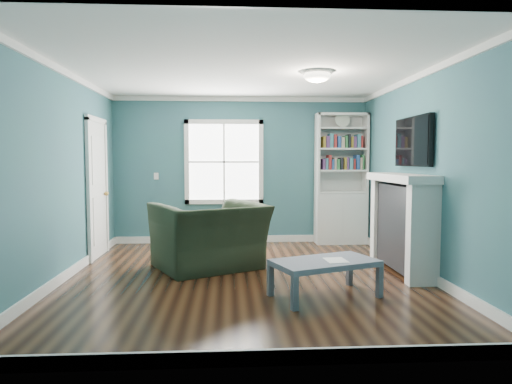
{
  "coord_description": "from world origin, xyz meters",
  "views": [
    {
      "loc": [
        -0.22,
        -5.67,
        1.48
      ],
      "look_at": [
        0.15,
        0.4,
        1.06
      ],
      "focal_mm": 32.0,
      "sensor_mm": 36.0,
      "label": 1
    }
  ],
  "objects": [
    {
      "name": "coffee_table",
      "position": [
        0.82,
        -0.86,
        0.35
      ],
      "size": [
        1.25,
        0.96,
        0.4
      ],
      "rotation": [
        0.0,
        0.0,
        0.36
      ],
      "color": "#4F555F",
      "rests_on": "ground"
    },
    {
      "name": "light_switch",
      "position": [
        -1.5,
        2.48,
        1.2
      ],
      "size": [
        0.08,
        0.01,
        0.12
      ],
      "primitive_type": "cube",
      "color": "white",
      "rests_on": "room_walls"
    },
    {
      "name": "ceiling_fixture",
      "position": [
        0.9,
        0.1,
        2.55
      ],
      "size": [
        0.38,
        0.38,
        0.15
      ],
      "color": "white",
      "rests_on": "room_walls"
    },
    {
      "name": "recliner",
      "position": [
        -0.49,
        0.52,
        0.6
      ],
      "size": [
        1.63,
        1.42,
        1.2
      ],
      "primitive_type": "imported",
      "rotation": [
        0.0,
        0.0,
        -2.67
      ],
      "color": "#1F2D1C",
      "rests_on": "ground"
    },
    {
      "name": "trim",
      "position": [
        0.0,
        0.0,
        1.24
      ],
      "size": [
        4.5,
        5.0,
        2.6
      ],
      "color": "white",
      "rests_on": "ground"
    },
    {
      "name": "bookshelf",
      "position": [
        1.77,
        2.3,
        0.92
      ],
      "size": [
        0.9,
        0.35,
        2.31
      ],
      "color": "silver",
      "rests_on": "ground"
    },
    {
      "name": "window",
      "position": [
        -0.3,
        2.49,
        1.45
      ],
      "size": [
        1.4,
        0.06,
        1.5
      ],
      "color": "white",
      "rests_on": "room_walls"
    },
    {
      "name": "door",
      "position": [
        -2.22,
        1.4,
        1.07
      ],
      "size": [
        0.12,
        0.98,
        2.17
      ],
      "color": "silver",
      "rests_on": "ground"
    },
    {
      "name": "tv",
      "position": [
        2.2,
        0.2,
        1.72
      ],
      "size": [
        0.06,
        1.1,
        0.65
      ],
      "primitive_type": "cube",
      "color": "black",
      "rests_on": "fireplace"
    },
    {
      "name": "fireplace",
      "position": [
        2.08,
        0.2,
        0.64
      ],
      "size": [
        0.44,
        1.58,
        1.3
      ],
      "color": "black",
      "rests_on": "ground"
    },
    {
      "name": "paper_sheet",
      "position": [
        0.93,
        -0.88,
        0.4
      ],
      "size": [
        0.24,
        0.3,
        0.0
      ],
      "primitive_type": "cube",
      "rotation": [
        0.0,
        0.0,
        0.09
      ],
      "color": "white",
      "rests_on": "coffee_table"
    },
    {
      "name": "floor",
      "position": [
        0.0,
        0.0,
        0.0
      ],
      "size": [
        5.0,
        5.0,
        0.0
      ],
      "primitive_type": "plane",
      "color": "black",
      "rests_on": "ground"
    },
    {
      "name": "room_walls",
      "position": [
        0.0,
        0.0,
        1.58
      ],
      "size": [
        5.0,
        5.0,
        5.0
      ],
      "color": "#365D6E",
      "rests_on": "ground"
    }
  ]
}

